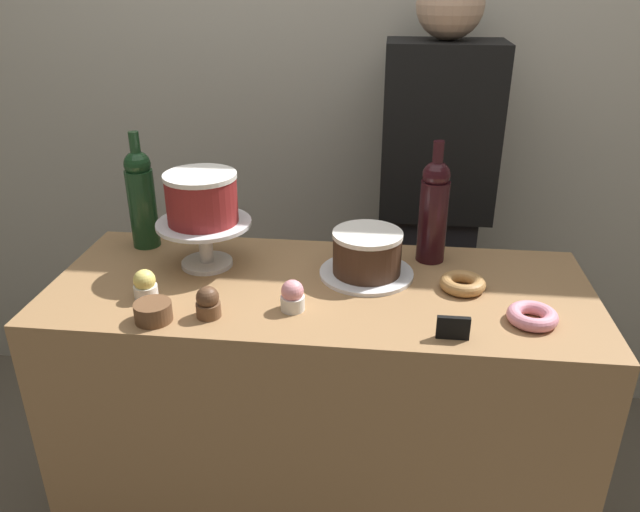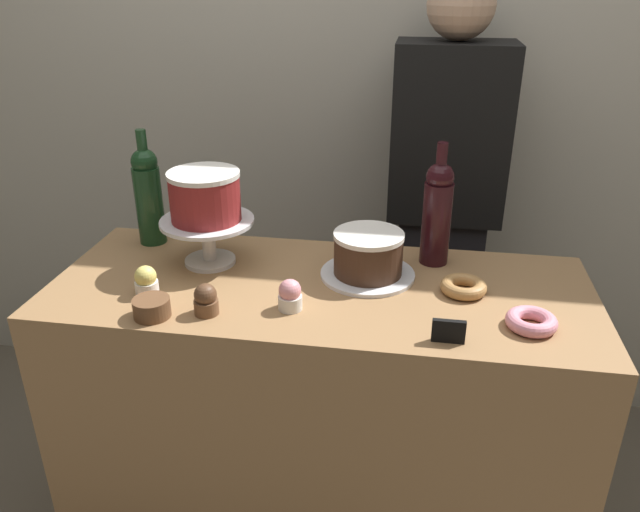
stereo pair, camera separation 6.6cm
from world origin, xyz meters
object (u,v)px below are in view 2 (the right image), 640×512
(cake_stand_pedestal, at_px, (208,233))
(price_sign_chalkboard, at_px, (449,331))
(wine_bottle_green, at_px, (148,194))
(donut_maple, at_px, (463,287))
(cupcake_chocolate, at_px, (206,300))
(cupcake_lemon, at_px, (146,281))
(donut_pink, at_px, (531,321))
(cookie_stack, at_px, (152,308))
(wine_bottle_dark_red, at_px, (437,211))
(white_layer_cake, at_px, (205,196))
(barista_figure, at_px, (442,218))
(cupcake_strawberry, at_px, (290,295))
(chocolate_round_cake, at_px, (368,253))

(cake_stand_pedestal, bearing_deg, price_sign_chalkboard, -25.17)
(wine_bottle_green, distance_m, donut_maple, 0.89)
(cupcake_chocolate, bearing_deg, cupcake_lemon, 159.22)
(cupcake_chocolate, bearing_deg, donut_maple, 18.55)
(donut_pink, xyz_separation_m, donut_maple, (-0.14, 0.14, 0.00))
(price_sign_chalkboard, bearing_deg, cookie_stack, 179.98)
(cupcake_chocolate, height_order, cupcake_lemon, same)
(wine_bottle_dark_red, xyz_separation_m, donut_pink, (0.21, -0.31, -0.13))
(donut_maple, xyz_separation_m, cookie_stack, (-0.70, -0.23, 0.01))
(cake_stand_pedestal, relative_size, donut_maple, 2.18)
(white_layer_cake, xyz_separation_m, barista_figure, (0.62, 0.54, -0.23))
(wine_bottle_green, xyz_separation_m, donut_maple, (0.86, -0.17, -0.13))
(cookie_stack, bearing_deg, wine_bottle_green, 112.56)
(cupcake_lemon, bearing_deg, white_layer_cake, 64.07)
(price_sign_chalkboard, bearing_deg, cake_stand_pedestal, 154.83)
(cupcake_strawberry, bearing_deg, wine_bottle_dark_red, 43.38)
(price_sign_chalkboard, relative_size, barista_figure, 0.04)
(wine_bottle_dark_red, xyz_separation_m, barista_figure, (0.04, 0.43, -0.19))
(cake_stand_pedestal, bearing_deg, cupcake_lemon, -115.93)
(cupcake_strawberry, height_order, donut_maple, cupcake_strawberry)
(cupcake_strawberry, bearing_deg, price_sign_chalkboard, -13.20)
(cupcake_chocolate, bearing_deg, white_layer_cake, 106.67)
(white_layer_cake, distance_m, cupcake_lemon, 0.26)
(cake_stand_pedestal, xyz_separation_m, price_sign_chalkboard, (0.62, -0.29, -0.06))
(cookie_stack, bearing_deg, cake_stand_pedestal, 82.14)
(price_sign_chalkboard, bearing_deg, white_layer_cake, 154.83)
(donut_pink, height_order, barista_figure, barista_figure)
(cake_stand_pedestal, bearing_deg, donut_maple, -5.42)
(cake_stand_pedestal, height_order, wine_bottle_dark_red, wine_bottle_dark_red)
(wine_bottle_dark_red, distance_m, barista_figure, 0.47)
(cake_stand_pedestal, distance_m, wine_bottle_dark_red, 0.60)
(barista_figure, bearing_deg, price_sign_chalkboard, -90.40)
(chocolate_round_cake, height_order, barista_figure, barista_figure)
(barista_figure, bearing_deg, donut_maple, -86.55)
(white_layer_cake, bearing_deg, cookie_stack, -97.86)
(wine_bottle_dark_red, bearing_deg, wine_bottle_green, 179.52)
(wine_bottle_dark_red, distance_m, cupcake_chocolate, 0.63)
(wine_bottle_green, bearing_deg, barista_figure, 27.31)
(cake_stand_pedestal, xyz_separation_m, cupcake_chocolate, (0.08, -0.26, -0.05))
(wine_bottle_dark_red, xyz_separation_m, cookie_stack, (-0.63, -0.39, -0.12))
(cake_stand_pedestal, bearing_deg, cookie_stack, -97.86)
(cupcake_chocolate, distance_m, cupcake_lemon, 0.18)
(cupcake_chocolate, bearing_deg, cookie_stack, -164.74)
(donut_pink, bearing_deg, cupcake_strawberry, -179.73)
(white_layer_cake, bearing_deg, donut_maple, -5.42)
(cake_stand_pedestal, xyz_separation_m, cupcake_strawberry, (0.26, -0.21, -0.05))
(cake_stand_pedestal, relative_size, wine_bottle_dark_red, 0.75)
(price_sign_chalkboard, distance_m, barista_figure, 0.83)
(wine_bottle_green, height_order, cupcake_strawberry, wine_bottle_green)
(cupcake_strawberry, bearing_deg, white_layer_cake, 141.65)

